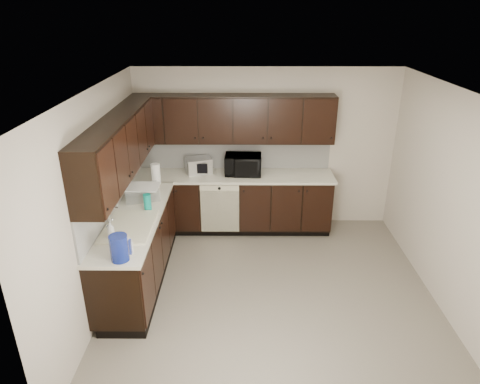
% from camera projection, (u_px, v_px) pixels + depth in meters
% --- Properties ---
extents(floor, '(4.00, 4.00, 0.00)m').
position_uv_depth(floor, '(271.00, 294.00, 5.35)').
color(floor, slate).
rests_on(floor, ground).
extents(ceiling, '(4.00, 4.00, 0.00)m').
position_uv_depth(ceiling, '(278.00, 92.00, 4.35)').
color(ceiling, white).
rests_on(ceiling, wall_back).
extents(wall_back, '(4.00, 0.02, 2.50)m').
position_uv_depth(wall_back, '(266.00, 149.00, 6.68)').
color(wall_back, '#BDB2A1').
rests_on(wall_back, floor).
extents(wall_left, '(0.02, 4.00, 2.50)m').
position_uv_depth(wall_left, '(98.00, 203.00, 4.86)').
color(wall_left, '#BDB2A1').
rests_on(wall_left, floor).
extents(wall_right, '(0.02, 4.00, 2.50)m').
position_uv_depth(wall_right, '(451.00, 204.00, 4.84)').
color(wall_right, '#BDB2A1').
rests_on(wall_right, floor).
extents(wall_front, '(4.00, 0.02, 2.50)m').
position_uv_depth(wall_front, '(293.00, 324.00, 3.02)').
color(wall_front, '#BDB2A1').
rests_on(wall_front, floor).
extents(lower_cabinets, '(3.00, 2.80, 0.90)m').
position_uv_depth(lower_cabinets, '(198.00, 223.00, 6.20)').
color(lower_cabinets, black).
rests_on(lower_cabinets, floor).
extents(countertop, '(3.03, 2.83, 0.04)m').
position_uv_depth(countertop, '(196.00, 191.00, 6.00)').
color(countertop, beige).
rests_on(countertop, lower_cabinets).
extents(backsplash, '(3.00, 2.80, 0.48)m').
position_uv_depth(backsplash, '(182.00, 168.00, 6.09)').
color(backsplash, silver).
rests_on(backsplash, countertop).
extents(upper_cabinets, '(3.00, 2.80, 0.70)m').
position_uv_depth(upper_cabinets, '(187.00, 130.00, 5.75)').
color(upper_cabinets, black).
rests_on(upper_cabinets, wall_back).
extents(dishwasher, '(0.58, 0.04, 0.78)m').
position_uv_depth(dishwasher, '(220.00, 206.00, 6.42)').
color(dishwasher, beige).
rests_on(dishwasher, lower_cabinets).
extents(sink, '(0.54, 0.82, 0.42)m').
position_uv_depth(sink, '(130.00, 232.00, 4.99)').
color(sink, beige).
rests_on(sink, countertop).
extents(microwave, '(0.56, 0.39, 0.30)m').
position_uv_depth(microwave, '(243.00, 165.00, 6.49)').
color(microwave, black).
rests_on(microwave, countertop).
extents(soap_bottle_a, '(0.12, 0.12, 0.21)m').
position_uv_depth(soap_bottle_a, '(127.00, 243.00, 4.43)').
color(soap_bottle_a, gray).
rests_on(soap_bottle_a, countertop).
extents(soap_bottle_b, '(0.09, 0.09, 0.21)m').
position_uv_depth(soap_bottle_b, '(111.00, 230.00, 4.69)').
color(soap_bottle_b, gray).
rests_on(soap_bottle_b, countertop).
extents(toaster_oven, '(0.45, 0.39, 0.24)m').
position_uv_depth(toaster_oven, '(199.00, 165.00, 6.56)').
color(toaster_oven, silver).
rests_on(toaster_oven, countertop).
extents(storage_bin, '(0.51, 0.44, 0.17)m').
position_uv_depth(storage_bin, '(142.00, 193.00, 5.68)').
color(storage_bin, silver).
rests_on(storage_bin, countertop).
extents(blue_pitcher, '(0.21, 0.21, 0.28)m').
position_uv_depth(blue_pitcher, '(119.00, 248.00, 4.28)').
color(blue_pitcher, navy).
rests_on(blue_pitcher, countertop).
extents(teal_tumbler, '(0.10, 0.10, 0.21)m').
position_uv_depth(teal_tumbler, '(147.00, 202.00, 5.36)').
color(teal_tumbler, '#0D9280').
rests_on(teal_tumbler, countertop).
extents(paper_towel_roll, '(0.17, 0.17, 0.29)m').
position_uv_depth(paper_towel_roll, '(156.00, 174.00, 6.16)').
color(paper_towel_roll, white).
rests_on(paper_towel_roll, countertop).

